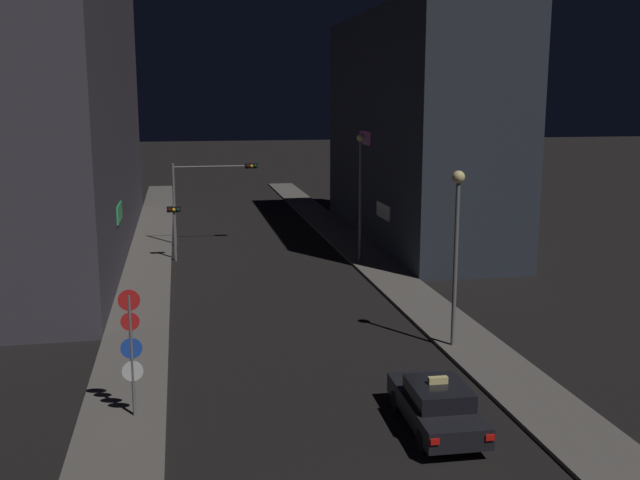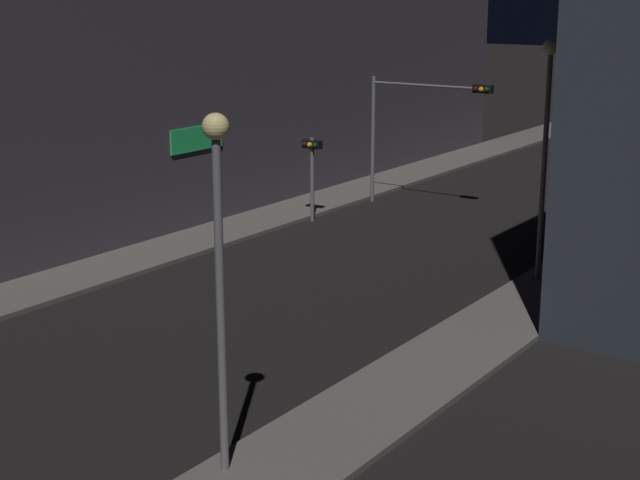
# 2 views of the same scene
# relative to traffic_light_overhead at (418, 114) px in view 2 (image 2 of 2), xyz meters

# --- Properties ---
(sidewalk_left) EXTENTS (2.58, 68.82, 0.14)m
(sidewalk_left) POSITION_rel_traffic_light_overhead_xyz_m (-3.67, -2.27, -3.85)
(sidewalk_left) COLOR #5B5651
(sidewalk_left) RESTS_ON ground_plane
(sidewalk_right) EXTENTS (2.58, 68.82, 0.14)m
(sidewalk_right) POSITION_rel_traffic_light_overhead_xyz_m (9.09, -2.27, -3.85)
(sidewalk_right) COLOR #5B5651
(sidewalk_right) RESTS_ON ground_plane
(traffic_light_overhead) EXTENTS (5.48, 0.41, 5.35)m
(traffic_light_overhead) POSITION_rel_traffic_light_overhead_xyz_m (0.00, 0.00, 0.00)
(traffic_light_overhead) COLOR slate
(traffic_light_overhead) RESTS_ON ground_plane
(traffic_light_left_kerb) EXTENTS (0.80, 0.42, 3.31)m
(traffic_light_left_kerb) POSITION_rel_traffic_light_overhead_xyz_m (-2.14, -4.49, -1.52)
(traffic_light_left_kerb) COLOR slate
(traffic_light_left_kerb) RESTS_ON ground_plane
(street_lamp_near_block) EXTENTS (0.48, 0.48, 6.70)m
(street_lamp_near_block) POSITION_rel_traffic_light_overhead_xyz_m (8.32, -22.15, 0.70)
(street_lamp_near_block) COLOR slate
(street_lamp_near_block) RESTS_ON sidewalk_right
(street_lamp_far_block) EXTENTS (0.48, 0.48, 7.33)m
(street_lamp_far_block) POSITION_rel_traffic_light_overhead_xyz_m (8.36, -7.17, 1.04)
(street_lamp_far_block) COLOR slate
(street_lamp_far_block) RESTS_ON sidewalk_right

